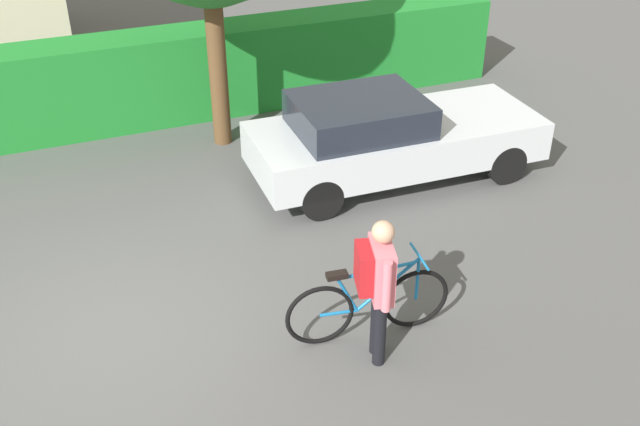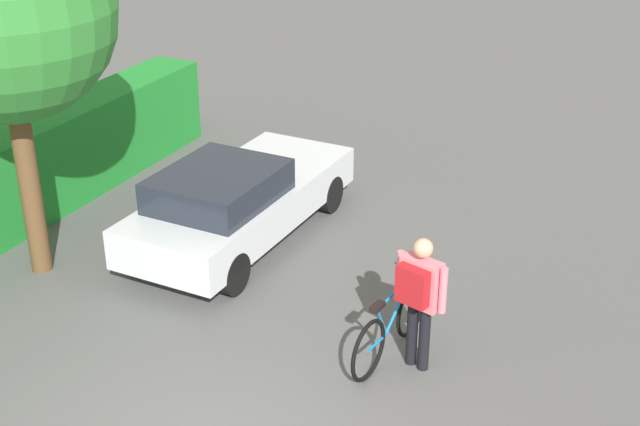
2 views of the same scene
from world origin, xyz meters
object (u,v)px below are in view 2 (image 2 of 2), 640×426
Objects in this scene: parked_car_near at (237,200)px; bicycle at (391,326)px; tree_kerbside at (2,11)px; person_rider at (419,292)px.

parked_car_near reaches higher than bicycle.
person_rider is at bearing -89.49° from tree_kerbside.
bicycle is at bearing -88.40° from tree_kerbside.
person_rider is 6.11m from tree_kerbside.
bicycle is 0.36× the size of tree_kerbside.
bicycle is at bearing -119.68° from parked_car_near.
bicycle is (-1.76, -3.09, -0.27)m from parked_car_near.
person_rider is 0.33× the size of tree_kerbside.
person_rider is (-1.86, -3.44, 0.33)m from parked_car_near.
person_rider is at bearing -118.35° from parked_car_near.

